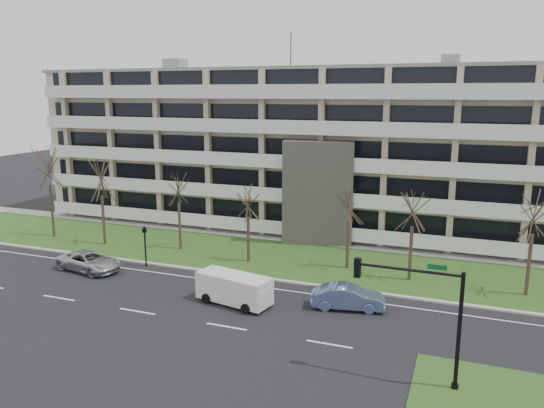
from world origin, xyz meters
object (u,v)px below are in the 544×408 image
at_px(silver_pickup, 89,261).
at_px(pedestrian_signal, 145,241).
at_px(white_van, 235,287).
at_px(traffic_signal, 422,306).
at_px(blue_sedan, 348,297).

relative_size(silver_pickup, pedestrian_signal, 1.62).
relative_size(white_van, pedestrian_signal, 1.61).
xyz_separation_m(white_van, traffic_signal, (11.72, -5.40, 2.57)).
bearing_deg(blue_sedan, white_van, 92.57).
distance_m(white_van, traffic_signal, 13.16).
bearing_deg(pedestrian_signal, white_van, -44.78).
relative_size(silver_pickup, white_van, 1.01).
bearing_deg(pedestrian_signal, blue_sedan, -29.31).
relative_size(silver_pickup, traffic_signal, 0.90).
bearing_deg(silver_pickup, white_van, -89.41).
distance_m(traffic_signal, pedestrian_signal, 23.28).
bearing_deg(traffic_signal, blue_sedan, 125.67).
relative_size(silver_pickup, blue_sedan, 1.14).
height_order(silver_pickup, pedestrian_signal, pedestrian_signal).
relative_size(traffic_signal, pedestrian_signal, 1.81).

